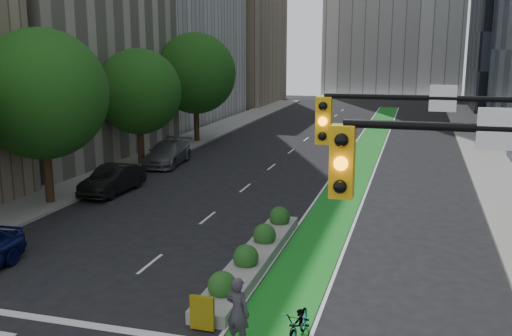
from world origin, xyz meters
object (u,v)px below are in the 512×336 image
Objects in this scene: median_planter at (254,255)px; parked_car_left_far at (167,153)px; cyclist at (238,312)px; bicycle at (299,324)px; parked_car_left_mid at (113,180)px.

median_planter is 19.09m from parked_car_left_far.
median_planter is 5.29× the size of cyclist.
parked_car_left_far is (-10.70, 15.81, 0.42)m from median_planter.
bicycle is at bearing -61.88° from median_planter.
median_planter is 1.89× the size of parked_car_left_far.
parked_car_left_far is (-0.41, 7.93, 0.03)m from parked_car_left_mid.
parked_car_left_far is (-13.43, 20.91, 0.26)m from bicycle.
bicycle is 0.37× the size of parked_car_left_far.
parked_car_left_mid is (-13.02, 12.98, 0.24)m from bicycle.
bicycle is (2.73, -5.11, 0.15)m from median_planter.
cyclist is at bearing -47.67° from parked_car_left_mid.
median_planter is 5.13× the size of bicycle.
cyclist is 0.36× the size of parked_car_left_far.
parked_car_left_mid is at bearing -92.64° from parked_car_left_far.
parked_car_left_far is at bearing 124.10° from median_planter.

